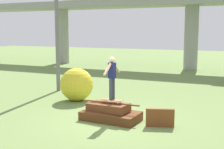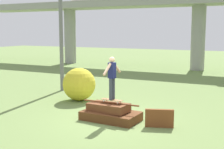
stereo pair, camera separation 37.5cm
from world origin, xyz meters
name	(u,v)px [view 1 (the left image)]	position (x,y,z in m)	size (l,w,h in m)	color
ground_plane	(111,120)	(0.00, 0.00, 0.00)	(80.00, 80.00, 0.00)	olive
scrap_pile	(110,113)	(-0.03, 0.00, 0.25)	(2.14, 1.26, 0.66)	#5B3319
scrap_plank_loose	(160,118)	(1.81, -0.04, 0.31)	(0.93, 0.41, 0.61)	brown
skateboard	(112,100)	(0.03, 0.03, 0.73)	(0.83, 0.31, 0.09)	brown
skater	(112,75)	(0.03, 0.03, 1.62)	(0.24, 1.10, 1.52)	#383D4C
highway_overpass	(192,8)	(0.00, 15.64, 4.91)	(44.00, 3.21, 5.73)	gray
utility_pole	(57,11)	(-4.79, 3.84, 4.14)	(1.30, 0.20, 8.03)	slate
bush_yellow_flowering	(77,84)	(-2.69, 2.19, 0.75)	(1.50, 1.50, 1.50)	gold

